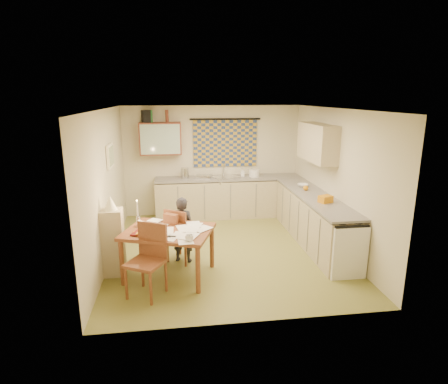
{
  "coord_description": "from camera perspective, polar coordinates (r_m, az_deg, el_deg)",
  "views": [
    {
      "loc": [
        -0.87,
        -6.24,
        2.72
      ],
      "look_at": [
        -0.0,
        0.2,
        1.03
      ],
      "focal_mm": 30.0,
      "sensor_mm": 36.0,
      "label": 1
    }
  ],
  "objects": [
    {
      "name": "framed_print",
      "position": [
        6.81,
        -16.97,
        5.3
      ],
      "size": [
        0.04,
        0.5,
        0.4
      ],
      "primitive_type": "cube",
      "color": "#F1ECC9",
      "rests_on": "wall_left"
    },
    {
      "name": "wall_right",
      "position": [
        7.03,
        16.71,
        1.86
      ],
      "size": [
        0.02,
        4.5,
        2.5
      ],
      "primitive_type": "cube",
      "color": "beige",
      "rests_on": "floor"
    },
    {
      "name": "curtain_rod",
      "position": [
        8.54,
        0.21,
        11.05
      ],
      "size": [
        1.6,
        0.04,
        0.04
      ],
      "primitive_type": "cylinder",
      "rotation": [
        0.0,
        1.57,
        0.0
      ],
      "color": "black",
      "rests_on": "wall_back"
    },
    {
      "name": "candle",
      "position": [
        5.87,
        -13.07,
        -2.47
      ],
      "size": [
        0.03,
        0.03,
        0.22
      ],
      "primitive_type": "cylinder",
      "rotation": [
        0.0,
        0.0,
        -0.29
      ],
      "color": "white",
      "rests_on": "dining_table"
    },
    {
      "name": "eyeglasses",
      "position": [
        5.43,
        -8.02,
        -6.75
      ],
      "size": [
        0.14,
        0.07,
        0.02
      ],
      "primitive_type": "cube",
      "rotation": [
        0.0,
        0.0,
        -0.25
      ],
      "color": "black",
      "rests_on": "dining_table"
    },
    {
      "name": "kettle",
      "position": [
        8.36,
        -5.98,
        2.88
      ],
      "size": [
        0.24,
        0.24,
        0.24
      ],
      "primitive_type": "cylinder",
      "rotation": [
        0.0,
        0.0,
        -0.42
      ],
      "color": "silver",
      "rests_on": "counter_back"
    },
    {
      "name": "letter_rack",
      "position": [
        5.96,
        -8.12,
        -4.08
      ],
      "size": [
        0.24,
        0.2,
        0.16
      ],
      "primitive_type": "cube",
      "rotation": [
        0.0,
        0.0,
        -0.58
      ],
      "color": "brown",
      "rests_on": "dining_table"
    },
    {
      "name": "wall_cabinet_glass",
      "position": [
        8.2,
        -9.69,
        7.91
      ],
      "size": [
        0.84,
        0.02,
        0.64
      ],
      "primitive_type": "cube",
      "color": "#99B2A5",
      "rests_on": "wall_back"
    },
    {
      "name": "wall_cabinet",
      "position": [
        8.37,
        -9.66,
        8.04
      ],
      "size": [
        0.9,
        0.34,
        0.7
      ],
      "primitive_type": "cube",
      "color": "#5A271A",
      "rests_on": "wall_back"
    },
    {
      "name": "wall_front",
      "position": [
        4.33,
        4.4,
        -5.32
      ],
      "size": [
        4.0,
        0.02,
        2.5
      ],
      "primitive_type": "cube",
      "color": "beige",
      "rests_on": "floor"
    },
    {
      "name": "shelf_stand",
      "position": [
        6.04,
        -16.52,
        -7.39
      ],
      "size": [
        0.32,
        0.3,
        1.05
      ],
      "primitive_type": "cube",
      "color": "tan",
      "rests_on": "floor"
    },
    {
      "name": "floor",
      "position": [
        6.86,
        0.24,
        -8.88
      ],
      "size": [
        4.0,
        4.5,
        0.02
      ],
      "primitive_type": "cube",
      "color": "olive",
      "rests_on": "ground"
    },
    {
      "name": "papers",
      "position": [
        5.65,
        -7.09,
        -5.82
      ],
      "size": [
        1.12,
        1.18,
        0.02
      ],
      "rotation": [
        0.0,
        0.0,
        -0.34
      ],
      "color": "white",
      "rests_on": "dining_table"
    },
    {
      "name": "bowl",
      "position": [
        7.75,
        11.89,
        1.01
      ],
      "size": [
        0.33,
        0.33,
        0.05
      ],
      "primitive_type": "imported",
      "rotation": [
        0.0,
        0.0,
        -0.27
      ],
      "color": "white",
      "rests_on": "counter_right"
    },
    {
      "name": "mixing_bowl",
      "position": [
        8.56,
        4.62,
        2.91
      ],
      "size": [
        0.3,
        0.3,
        0.16
      ],
      "primitive_type": "cylinder",
      "rotation": [
        0.0,
        0.0,
        -0.33
      ],
      "color": "white",
      "rests_on": "counter_back"
    },
    {
      "name": "bottle_green",
      "position": [
        8.34,
        -11.06,
        11.26
      ],
      "size": [
        0.08,
        0.08,
        0.26
      ],
      "primitive_type": "cylinder",
      "rotation": [
        0.0,
        0.0,
        0.16
      ],
      "color": "#195926",
      "rests_on": "wall_cabinet"
    },
    {
      "name": "dish_rack",
      "position": [
        8.4,
        -3.14,
        2.36
      ],
      "size": [
        0.42,
        0.39,
        0.06
      ],
      "primitive_type": "cube",
      "rotation": [
        0.0,
        0.0,
        -0.31
      ],
      "color": "silver",
      "rests_on": "counter_back"
    },
    {
      "name": "person",
      "position": [
        6.26,
        -6.37,
        -5.73
      ],
      "size": [
        0.56,
        0.5,
        1.12
      ],
      "primitive_type": "imported",
      "rotation": [
        0.0,
        0.0,
        2.83
      ],
      "color": "black",
      "rests_on": "floor"
    },
    {
      "name": "candle_holder",
      "position": [
        5.89,
        -12.91,
        -4.43
      ],
      "size": [
        0.07,
        0.07,
        0.18
      ],
      "primitive_type": "cylinder",
      "rotation": [
        0.0,
        0.0,
        -0.26
      ],
      "color": "silver",
      "rests_on": "dining_table"
    },
    {
      "name": "speaker",
      "position": [
        8.35,
        -11.82,
        11.23
      ],
      "size": [
        0.21,
        0.24,
        0.26
      ],
      "primitive_type": "cube",
      "rotation": [
        0.0,
        0.0,
        0.32
      ],
      "color": "black",
      "rests_on": "wall_cabinet"
    },
    {
      "name": "ceiling",
      "position": [
        6.3,
        0.26,
        12.65
      ],
      "size": [
        4.0,
        4.5,
        0.02
      ],
      "primitive_type": "cube",
      "color": "white",
      "rests_on": "floor"
    },
    {
      "name": "mug",
      "position": [
        5.25,
        -5.31,
        -6.99
      ],
      "size": [
        0.13,
        0.13,
        0.09
      ],
      "primitive_type": "imported",
      "rotation": [
        0.0,
        0.0,
        -0.08
      ],
      "color": "white",
      "rests_on": "dining_table"
    },
    {
      "name": "book",
      "position": [
        5.77,
        -12.86,
        -5.68
      ],
      "size": [
        0.4,
        0.4,
        0.02
      ],
      "primitive_type": "imported",
      "rotation": [
        0.0,
        0.0,
        -0.8
      ],
      "color": "orange",
      "rests_on": "dining_table"
    },
    {
      "name": "sink",
      "position": [
        8.47,
        0.21,
        2.0
      ],
      "size": [
        0.68,
        0.62,
        0.1
      ],
      "primitive_type": "cube",
      "rotation": [
        0.0,
        0.0,
        0.39
      ],
      "color": "silver",
      "rests_on": "counter_back"
    },
    {
      "name": "chair_far",
      "position": [
        6.38,
        -6.42,
        -7.96
      ],
      "size": [
        0.59,
        0.59,
        0.93
      ],
      "rotation": [
        0.0,
        0.0,
        2.51
      ],
      "color": "brown",
      "rests_on": "floor"
    },
    {
      "name": "orange_bag",
      "position": [
        6.69,
        15.21,
        -1.05
      ],
      "size": [
        0.26,
        0.23,
        0.12
      ],
      "primitive_type": "cube",
      "rotation": [
        0.0,
        0.0,
        0.39
      ],
      "color": "orange",
      "rests_on": "counter_right"
    },
    {
      "name": "print_canvas",
      "position": [
        6.8,
        -16.76,
        5.31
      ],
      "size": [
        0.01,
        0.42,
        0.32
      ],
      "primitive_type": "cube",
      "color": "#B7B8A2",
      "rests_on": "wall_left"
    },
    {
      "name": "fruit_orange",
      "position": [
        7.44,
        12.34,
        0.61
      ],
      "size": [
        0.1,
        0.1,
        0.1
      ],
      "primitive_type": "sphere",
      "color": "orange",
      "rests_on": "counter_right"
    },
    {
      "name": "upper_cabinet_right",
      "position": [
        7.36,
        14.02,
        7.33
      ],
      "size": [
        0.34,
        1.3,
        0.7
      ],
      "primitive_type": "cube",
      "color": "tan",
      "rests_on": "wall_right"
    },
    {
      "name": "wall_left",
      "position": [
        6.51,
        -17.56,
        0.81
      ],
      "size": [
        0.02,
        4.5,
        2.5
      ],
      "primitive_type": "cube",
      "color": "beige",
      "rests_on": "floor"
    },
    {
      "name": "counter_right",
      "position": [
        7.26,
        13.51,
        -4.08
      ],
      "size": [
        0.62,
        2.95,
        0.92
      ],
      "color": "tan",
      "rests_on": "floor"
    },
    {
      "name": "bottle_brown",
      "position": [
        8.33,
        -8.7,
        11.36
      ],
      "size": [
        0.08,
        0.08,
        0.26
      ],
      "primitive_type": "cylinder",
      "rotation": [
        0.0,
        0.0,
        -0.24
      ],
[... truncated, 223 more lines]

